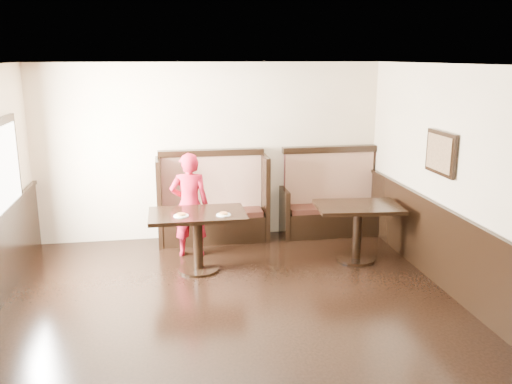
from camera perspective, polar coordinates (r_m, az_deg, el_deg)
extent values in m
plane|color=black|center=(5.86, -1.39, -15.41)|extent=(7.00, 7.00, 0.00)
plane|color=beige|center=(8.70, -4.79, 4.23)|extent=(5.50, 0.00, 5.50)
plane|color=beige|center=(6.30, 24.10, -0.79)|extent=(0.00, 7.00, 7.00)
plane|color=white|center=(5.10, -1.59, 13.14)|extent=(7.00, 7.00, 0.00)
cube|color=black|center=(6.56, 23.09, -8.42)|extent=(0.05, 6.90, 1.00)
cube|color=black|center=(7.35, -25.25, 2.28)|extent=(0.05, 1.50, 1.20)
cube|color=white|center=(7.34, -25.03, 2.29)|extent=(0.01, 1.30, 1.00)
cube|color=black|center=(7.22, 18.88, 3.90)|extent=(0.04, 0.70, 0.55)
cube|color=olive|center=(7.21, 18.71, 3.90)|extent=(0.01, 0.60, 0.45)
cube|color=black|center=(8.72, -4.47, -3.81)|extent=(1.60, 0.50, 0.42)
cube|color=#341810|center=(8.65, -4.50, -2.23)|extent=(1.54, 0.46, 0.09)
cube|color=#470E1B|center=(8.74, -4.68, 0.92)|extent=(1.60, 0.12, 0.92)
cube|color=black|center=(8.64, -4.75, 4.15)|extent=(1.68, 0.16, 0.10)
cube|color=black|center=(8.65, -10.14, -0.88)|extent=(0.07, 0.72, 1.36)
cube|color=black|center=(8.79, 0.87, -0.42)|extent=(0.07, 0.72, 1.36)
cube|color=black|center=(9.09, 7.88, -3.15)|extent=(1.50, 0.50, 0.42)
cube|color=#341810|center=(9.02, 7.93, -1.63)|extent=(1.44, 0.46, 0.09)
cube|color=#470E1B|center=(9.11, 7.63, 1.39)|extent=(1.50, 0.12, 0.92)
cube|color=black|center=(9.01, 7.74, 4.49)|extent=(1.58, 0.16, 0.10)
cube|color=black|center=(8.93, 2.88, -2.08)|extent=(0.07, 0.72, 0.80)
cube|color=black|center=(9.39, 12.34, -1.58)|extent=(0.07, 0.72, 0.80)
cube|color=black|center=(7.38, -6.20, -2.38)|extent=(1.31, 0.82, 0.05)
cylinder|color=black|center=(7.50, -6.12, -5.40)|extent=(0.13, 0.13, 0.76)
cylinder|color=black|center=(7.64, -6.04, -8.05)|extent=(0.56, 0.56, 0.03)
cube|color=black|center=(7.86, 10.72, -1.54)|extent=(1.25, 0.88, 0.05)
cylinder|color=black|center=(7.98, 10.59, -4.38)|extent=(0.13, 0.13, 0.76)
cylinder|color=black|center=(8.10, 10.47, -6.88)|extent=(0.56, 0.56, 0.03)
imported|color=#AA1227|center=(7.98, -7.01, -1.35)|extent=(0.58, 0.39, 1.55)
cylinder|color=white|center=(7.24, -7.88, -2.48)|extent=(0.20, 0.20, 0.01)
cylinder|color=tan|center=(7.23, -7.89, -2.37)|extent=(0.12, 0.12, 0.02)
cylinder|color=#EABA54|center=(7.23, -7.89, -2.28)|extent=(0.11, 0.11, 0.01)
cylinder|color=white|center=(7.23, -3.44, -2.40)|extent=(0.19, 0.19, 0.01)
cylinder|color=tan|center=(7.22, -3.44, -2.29)|extent=(0.12, 0.12, 0.02)
cylinder|color=#EABA54|center=(7.22, -3.44, -2.20)|extent=(0.10, 0.10, 0.01)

